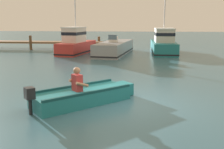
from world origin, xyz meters
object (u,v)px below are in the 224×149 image
rowboat_with_person (84,95)px  moored_boat_teal (163,44)px  moored_boat_grey (115,48)px  moored_boat_red (76,44)px

rowboat_with_person → moored_boat_teal: bearing=75.2°
moored_boat_grey → moored_boat_teal: moored_boat_teal is taller
rowboat_with_person → moored_boat_red: 13.14m
rowboat_with_person → moored_boat_red: moored_boat_red is taller
rowboat_with_person → moored_boat_grey: bearing=91.3°
moored_boat_red → moored_boat_teal: bearing=8.0°
moored_boat_red → moored_boat_grey: moored_boat_red is taller
moored_boat_grey → moored_boat_teal: size_ratio=1.25×
rowboat_with_person → moored_boat_teal: (3.60, 13.66, 0.52)m
moored_boat_grey → moored_boat_teal: (3.89, 0.86, 0.30)m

